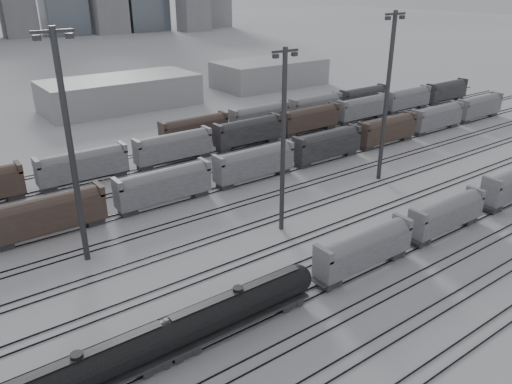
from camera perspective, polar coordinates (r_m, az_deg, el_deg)
ground at (r=60.02m, az=11.86°, el=-9.54°), size 900.00×900.00×0.00m
tracks at (r=71.02m, az=1.47°, el=-3.47°), size 220.00×71.50×0.16m
tank_car_a at (r=45.20m, az=-19.47°, el=-19.03°), size 18.03×3.01×4.46m
tank_car_b at (r=49.97m, az=-2.04°, el=-12.84°), size 18.15×3.02×4.48m
hopper_car_a at (r=59.89m, az=12.27°, el=-6.22°), size 13.93×2.77×4.98m
hopper_car_b at (r=71.78m, az=20.96°, el=-2.25°), size 13.46×2.67×4.81m
light_mast_b at (r=60.00m, az=-20.46°, el=4.91°), size 4.41×0.71×27.55m
light_mast_c at (r=64.55m, az=3.14°, el=6.07°), size 3.91×0.63×24.47m
light_mast_d at (r=85.04m, az=14.74°, el=10.71°), size 4.41×0.70×27.54m
bg_string_near at (r=85.01m, az=-0.20°, el=3.17°), size 151.00×3.00×5.60m
bg_string_mid at (r=102.89m, az=-0.94°, el=6.77°), size 151.00×3.00×5.60m
bg_string_far at (r=119.33m, az=3.75°, el=9.05°), size 66.00×3.00×5.60m
warehouse_mid at (r=139.48m, az=-15.20°, el=10.89°), size 40.00×18.00×8.00m
warehouse_right at (r=163.85m, az=1.60°, el=13.42°), size 35.00×18.00×8.00m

